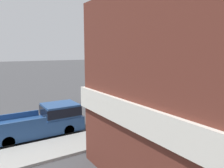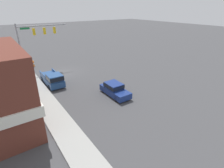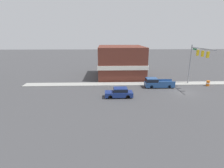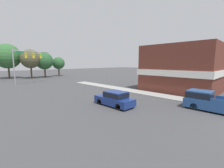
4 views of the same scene
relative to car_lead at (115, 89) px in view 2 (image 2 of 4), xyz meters
The scene contains 6 objects.
ground_plane 11.65m from the car_lead, 80.01° to the right, with size 200.00×200.00×0.00m, color #424244.
sidewalk_curb 13.82m from the car_lead, 56.01° to the right, with size 2.40×60.00×0.14m.
near_signal_assembly 16.48m from the car_lead, 70.68° to the right, with size 7.89×0.49×7.94m.
car_lead is the anchor object (origin of this frame).
pickup_truck_parked 9.25m from the car_lead, 54.81° to the right, with size 1.97×5.48×1.83m.
construction_barrel 18.92m from the car_lead, 71.78° to the right, with size 0.63×0.63×1.06m.
Camera 2 is at (9.44, 27.43, 10.28)m, focal length 28.00 mm.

